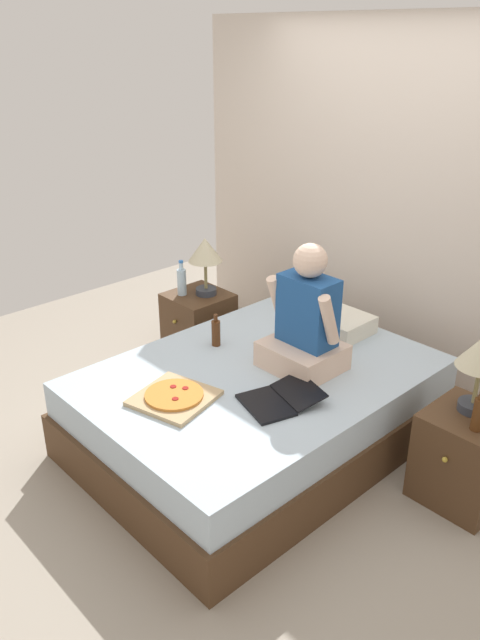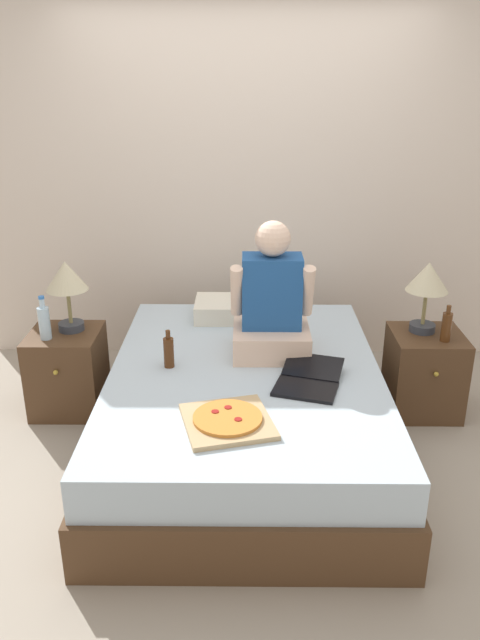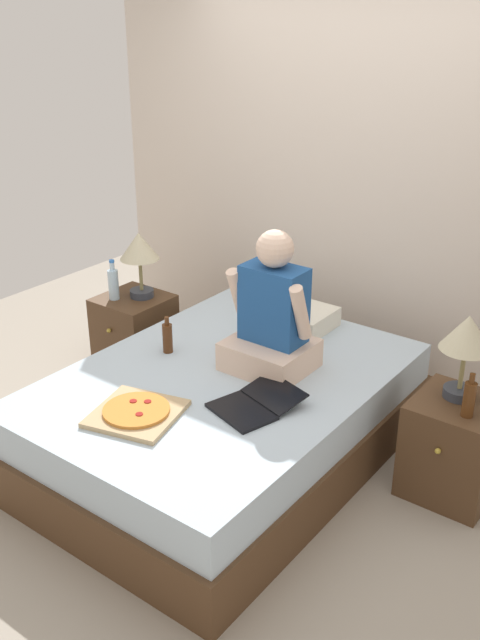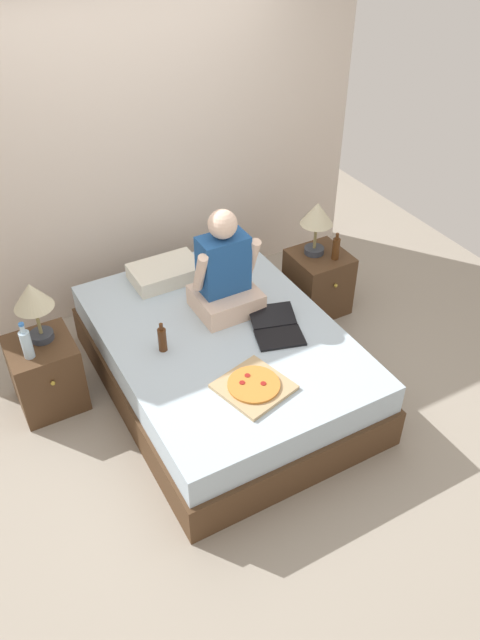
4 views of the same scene
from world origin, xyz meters
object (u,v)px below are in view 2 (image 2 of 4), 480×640
object	(u,v)px
nightstand_right	(423,372)
pizza_box	(227,420)
person_seated	(271,306)
water_bottle	(44,322)
lamp_on_left_nightstand	(66,281)
laptop	(307,382)
nightstand_left	(67,371)
beer_bottle	(446,326)
beer_bottle_on_bed	(168,352)
lamp_on_right_nightstand	(427,282)
bed	(245,410)

from	to	relation	value
nightstand_right	pizza_box	world-z (taller)	pizza_box
pizza_box	person_seated	bearing A→B (deg)	74.06
water_bottle	person_seated	xyz separation A→B (m)	(1.37, -0.13, 0.16)
water_bottle	pizza_box	distance (m)	1.49
lamp_on_left_nightstand	water_bottle	distance (m)	0.28
lamp_on_left_nightstand	nightstand_right	size ratio (longest dim) A/B	0.85
person_seated	laptop	bearing A→B (deg)	-66.89
nightstand_left	water_bottle	distance (m)	0.40
nightstand_left	pizza_box	distance (m)	1.51
water_bottle	beer_bottle	world-z (taller)	water_bottle
pizza_box	beer_bottle_on_bed	distance (m)	0.70
person_seated	laptop	world-z (taller)	person_seated
beer_bottle	nightstand_right	bearing A→B (deg)	125.01
water_bottle	laptop	world-z (taller)	water_bottle
lamp_on_left_nightstand	beer_bottle	distance (m)	2.33
nightstand_left	beer_bottle	world-z (taller)	beer_bottle
laptop	beer_bottle	bearing A→B (deg)	31.87
beer_bottle	laptop	bearing A→B (deg)	-148.13
beer_bottle	pizza_box	size ratio (longest dim) A/B	0.47
nightstand_right	lamp_on_right_nightstand	size ratio (longest dim) A/B	1.18
beer_bottle_on_bed	pizza_box	bearing A→B (deg)	-60.43
water_bottle	beer_bottle	bearing A→B (deg)	-0.24
person_seated	laptop	xyz separation A→B (m)	(0.18, -0.42, -0.27)
laptop	nightstand_left	bearing A→B (deg)	156.24
lamp_on_left_nightstand	pizza_box	bearing A→B (deg)	-46.93
lamp_on_right_nightstand	laptop	distance (m)	1.10
person_seated	beer_bottle_on_bed	world-z (taller)	person_seated
nightstand_left	beer_bottle	xyz separation A→B (m)	(2.35, -0.10, 0.36)
water_bottle	nightstand_right	world-z (taller)	water_bottle
lamp_on_left_nightstand	lamp_on_right_nightstand	xyz separation A→B (m)	(2.21, 0.00, 0.00)
nightstand_right	person_seated	size ratio (longest dim) A/B	0.68
water_bottle	beer_bottle_on_bed	bearing A→B (deg)	-23.35
water_bottle	nightstand_left	bearing A→B (deg)	48.35
nightstand_right	pizza_box	bearing A→B (deg)	-139.68
water_bottle	beer_bottle_on_bed	distance (m)	0.87
bed	water_bottle	size ratio (longest dim) A/B	7.69
bed	nightstand_right	bearing A→B (deg)	22.08
lamp_on_left_nightstand	person_seated	size ratio (longest dim) A/B	0.58
nightstand_left	person_seated	world-z (taller)	person_seated
nightstand_left	nightstand_right	distance (m)	2.28
nightstand_left	beer_bottle_on_bed	world-z (taller)	beer_bottle_on_bed
person_seated	pizza_box	distance (m)	0.89
laptop	beer_bottle_on_bed	bearing A→B (deg)	164.16
lamp_on_left_nightstand	beer_bottle_on_bed	bearing A→B (deg)	-35.61
person_seated	laptop	size ratio (longest dim) A/B	1.60
bed	nightstand_right	world-z (taller)	nightstand_right
nightstand_left	beer_bottle	bearing A→B (deg)	-2.43
bed	water_bottle	distance (m)	1.34
person_seated	beer_bottle_on_bed	distance (m)	0.64
nightstand_right	beer_bottle	world-z (taller)	beer_bottle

